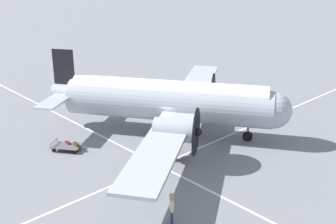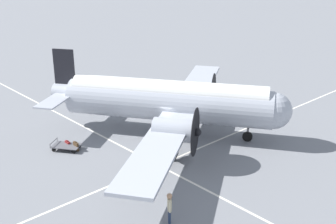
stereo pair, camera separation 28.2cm
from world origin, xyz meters
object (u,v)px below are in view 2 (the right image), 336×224
object	(u,v)px
crew_foreground	(169,205)
baggage_cart	(66,146)
airliner_main	(174,101)
suitcase_upright_spare	(76,146)
suitcase_near_door	(68,144)

from	to	relation	value
crew_foreground	baggage_cart	distance (m)	10.71
airliner_main	suitcase_upright_spare	distance (m)	7.36
suitcase_near_door	suitcase_upright_spare	size ratio (longest dim) A/B	0.80
airliner_main	baggage_cart	bearing A→B (deg)	-146.93
baggage_cart	suitcase_upright_spare	bearing A→B (deg)	3.70
airliner_main	suitcase_near_door	world-z (taller)	airliner_main
airliner_main	suitcase_upright_spare	bearing A→B (deg)	-144.37
baggage_cart	suitcase_near_door	bearing A→B (deg)	98.42
crew_foreground	suitcase_near_door	world-z (taller)	crew_foreground
suitcase_near_door	baggage_cart	world-z (taller)	baggage_cart
crew_foreground	suitcase_upright_spare	xyz separation A→B (m)	(-10.15, 1.01, -0.72)
crew_foreground	suitcase_upright_spare	bearing A→B (deg)	-148.31
crew_foreground	baggage_cart	world-z (taller)	crew_foreground
suitcase_near_door	suitcase_upright_spare	world-z (taller)	suitcase_upright_spare
suitcase_upright_spare	baggage_cart	world-z (taller)	suitcase_upright_spare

